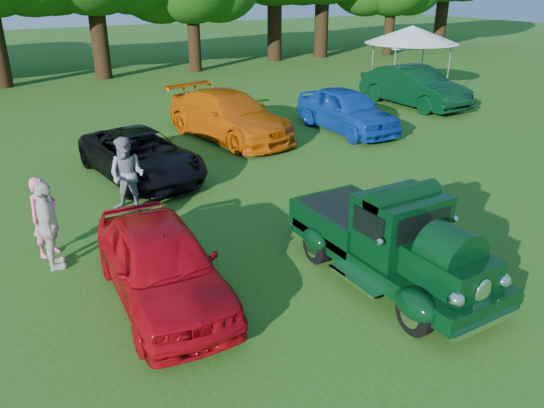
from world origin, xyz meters
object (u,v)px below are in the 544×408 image
back_car_orange (229,115)px  red_convertible (162,263)px  back_car_blue (347,110)px  back_car_black (141,155)px  hero_pickup (390,242)px  back_car_green (414,87)px  spectator_white (48,226)px  canopy_tent (412,35)px  spectator_grey (127,175)px  spectator_pink (44,217)px

back_car_orange → red_convertible: bearing=-132.1°
back_car_blue → back_car_black: bearing=-171.2°
hero_pickup → back_car_green: (10.64, 10.21, 0.10)m
spectator_white → canopy_tent: 19.22m
back_car_blue → back_car_green: (4.96, 1.75, 0.07)m
red_convertible → spectator_grey: 4.07m
back_car_orange → back_car_green: (8.94, 0.42, 0.05)m
back_car_black → spectator_pink: bearing=-137.6°
hero_pickup → red_convertible: bearing=159.0°
red_convertible → spectator_white: (-1.40, 2.07, 0.17)m
red_convertible → spectator_white: size_ratio=2.36×
spectator_grey → red_convertible: bearing=-56.1°
hero_pickup → back_car_orange: (1.70, 9.79, 0.05)m
hero_pickup → spectator_white: 6.19m
red_convertible → back_car_blue: bearing=40.6°
back_car_black → back_car_green: size_ratio=0.91×
back_car_black → spectator_pink: spectator_pink is taller
back_car_black → back_car_green: bearing=5.6°
back_car_blue → canopy_tent: canopy_tent is taller
back_car_green → spectator_white: size_ratio=2.94×
canopy_tent → spectator_white: bearing=-153.6°
back_car_orange → back_car_green: bearing=-6.5°
spectator_pink → back_car_orange: bearing=9.8°
hero_pickup → back_car_green: size_ratio=0.86×
back_car_orange → back_car_blue: 4.19m
back_car_blue → spectator_grey: 9.25m
hero_pickup → canopy_tent: size_ratio=0.81×
back_car_black → back_car_green: (12.75, 2.71, 0.19)m
back_car_orange → spectator_pink: bearing=-149.2°
back_car_green → spectator_grey: (-13.71, -4.77, 0.05)m
spectator_grey → back_car_orange: bearing=85.4°
canopy_tent → red_convertible: bearing=-146.1°
hero_pickup → spectator_pink: 6.53m
back_car_orange → spectator_white: (-6.81, -6.30, 0.08)m
spectator_grey → hero_pickup: bearing=-17.6°
spectator_white → canopy_tent: canopy_tent is taller
hero_pickup → back_car_blue: hero_pickup is taller
red_convertible → canopy_tent: canopy_tent is taller
spectator_pink → spectator_grey: 2.43m
canopy_tent → back_car_blue: bearing=-150.8°
hero_pickup → canopy_tent: bearing=45.0°
hero_pickup → spectator_grey: spectator_grey is taller
back_car_black → spectator_pink: 4.53m
back_car_blue → spectator_white: 11.88m
back_car_black → back_car_blue: size_ratio=1.02×
back_car_green → spectator_grey: bearing=-161.5°
spectator_pink → back_car_black: bearing=18.7°
hero_pickup → canopy_tent: (12.02, 12.01, 1.98)m
back_car_blue → spectator_pink: spectator_pink is taller
hero_pickup → back_car_blue: (5.68, 8.46, 0.03)m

